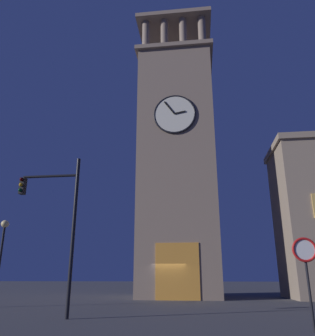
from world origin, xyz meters
TOP-DOWN VIEW (x-y plane):
  - ground_plane at (0.00, 0.00)m, footprint 200.00×200.00m
  - clocktower at (-0.64, -3.31)m, footprint 7.05×8.36m
  - traffic_signal_near at (3.76, 12.07)m, footprint 2.74×0.41m
  - street_lamp at (9.08, 7.29)m, footprint 0.44×0.44m
  - no_horn_sign at (-5.64, 14.46)m, footprint 0.78×0.14m

SIDE VIEW (x-z plane):
  - ground_plane at x=0.00m, z-range 0.00..0.00m
  - no_horn_sign at x=-5.64m, z-range 0.79..3.60m
  - street_lamp at x=9.08m, z-range 0.98..5.77m
  - traffic_signal_near at x=3.76m, z-range 0.84..7.55m
  - clocktower at x=-0.64m, z-range -2.55..25.11m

